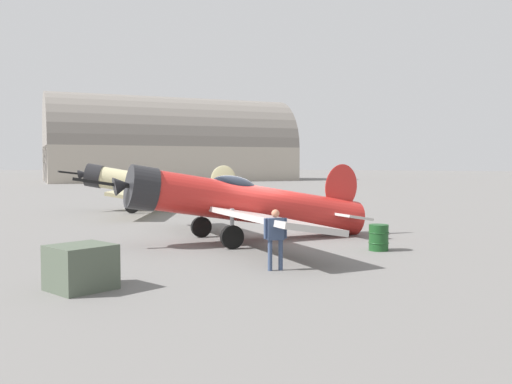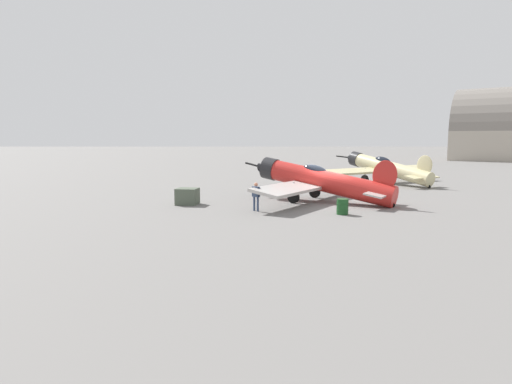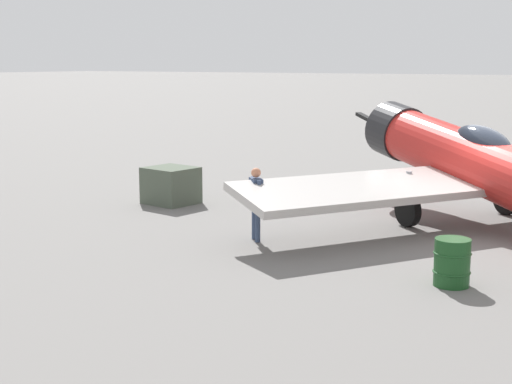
% 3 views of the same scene
% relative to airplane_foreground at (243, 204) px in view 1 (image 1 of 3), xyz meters
% --- Properties ---
extents(ground_plane, '(400.00, 400.00, 0.00)m').
position_rel_airplane_foreground_xyz_m(ground_plane, '(0.28, 0.43, -1.38)').
color(ground_plane, slate).
extents(airplane_foreground, '(11.59, 9.76, 3.01)m').
position_rel_airplane_foreground_xyz_m(airplane_foreground, '(0.00, 0.00, 0.00)').
color(airplane_foreground, red).
rests_on(airplane_foreground, ground_plane).
extents(airplane_mid_apron, '(9.33, 11.62, 2.87)m').
position_rel_airplane_foreground_xyz_m(airplane_mid_apron, '(-11.61, 7.73, 0.10)').
color(airplane_mid_apron, beige).
rests_on(airplane_mid_apron, ground_plane).
extents(ground_crew_mechanic, '(0.48, 0.48, 1.64)m').
position_rel_airplane_foreground_xyz_m(ground_crew_mechanic, '(3.86, -4.20, -0.38)').
color(ground_crew_mechanic, '#384766').
rests_on(ground_crew_mechanic, ground_plane).
extents(equipment_crate, '(1.39, 1.47, 1.02)m').
position_rel_airplane_foreground_xyz_m(equipment_crate, '(1.28, -8.50, -0.87)').
color(equipment_crate, '#4C5647').
rests_on(equipment_crate, ground_plane).
extents(fuel_drum, '(0.67, 0.67, 0.86)m').
position_rel_airplane_foreground_xyz_m(fuel_drum, '(5.01, 0.53, -0.95)').
color(fuel_drum, '#19471E').
rests_on(fuel_drum, ground_plane).
extents(distant_hangar, '(35.71, 41.72, 16.54)m').
position_rel_airplane_foreground_xyz_m(distant_hangar, '(-49.73, 52.55, 3.41)').
color(distant_hangar, '#ADA393').
rests_on(distant_hangar, ground_plane).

